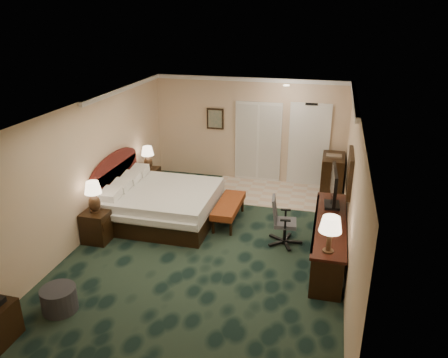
% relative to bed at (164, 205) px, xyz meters
% --- Properties ---
extents(floor, '(5.00, 7.50, 0.00)m').
position_rel_bed_xyz_m(floor, '(1.30, -0.90, -0.35)').
color(floor, black).
rests_on(floor, ground).
extents(ceiling, '(5.00, 7.50, 0.00)m').
position_rel_bed_xyz_m(ceiling, '(1.30, -0.90, 2.35)').
color(ceiling, white).
rests_on(ceiling, wall_back).
extents(wall_back, '(5.00, 0.00, 2.70)m').
position_rel_bed_xyz_m(wall_back, '(1.30, 2.85, 1.00)').
color(wall_back, beige).
rests_on(wall_back, ground).
extents(wall_front, '(5.00, 0.00, 2.70)m').
position_rel_bed_xyz_m(wall_front, '(1.30, -4.65, 1.00)').
color(wall_front, beige).
rests_on(wall_front, ground).
extents(wall_left, '(0.00, 7.50, 2.70)m').
position_rel_bed_xyz_m(wall_left, '(-1.20, -0.90, 1.00)').
color(wall_left, beige).
rests_on(wall_left, ground).
extents(wall_right, '(0.00, 7.50, 2.70)m').
position_rel_bed_xyz_m(wall_right, '(3.80, -0.90, 1.00)').
color(wall_right, beige).
rests_on(wall_right, ground).
extents(crown_molding, '(5.00, 7.50, 0.10)m').
position_rel_bed_xyz_m(crown_molding, '(1.30, -0.90, 2.30)').
color(crown_molding, white).
rests_on(crown_molding, wall_back).
extents(tile_patch, '(3.20, 1.70, 0.01)m').
position_rel_bed_xyz_m(tile_patch, '(2.20, 2.00, -0.34)').
color(tile_patch, beige).
rests_on(tile_patch, ground).
extents(headboard, '(0.12, 2.00, 1.40)m').
position_rel_bed_xyz_m(headboard, '(-1.14, 0.10, 0.35)').
color(headboard, '#451910').
rests_on(headboard, ground).
extents(entry_door, '(1.02, 0.06, 2.18)m').
position_rel_bed_xyz_m(entry_door, '(2.85, 2.82, 0.70)').
color(entry_door, white).
rests_on(entry_door, ground).
extents(closet_doors, '(1.20, 0.06, 2.10)m').
position_rel_bed_xyz_m(closet_doors, '(1.55, 2.81, 0.70)').
color(closet_doors, silver).
rests_on(closet_doors, ground).
extents(wall_art, '(0.45, 0.06, 0.55)m').
position_rel_bed_xyz_m(wall_art, '(0.40, 2.81, 1.25)').
color(wall_art, '#4F695F').
rests_on(wall_art, wall_back).
extents(wall_mirror, '(0.05, 0.95, 0.75)m').
position_rel_bed_xyz_m(wall_mirror, '(3.76, -0.30, 1.20)').
color(wall_mirror, white).
rests_on(wall_mirror, wall_right).
extents(bed, '(2.20, 2.04, 0.70)m').
position_rel_bed_xyz_m(bed, '(0.00, 0.00, 0.00)').
color(bed, white).
rests_on(bed, ground).
extents(nightstand_near, '(0.50, 0.57, 0.62)m').
position_rel_bed_xyz_m(nightstand_near, '(-0.93, -1.15, -0.04)').
color(nightstand_near, black).
rests_on(nightstand_near, ground).
extents(nightstand_far, '(0.47, 0.54, 0.59)m').
position_rel_bed_xyz_m(nightstand_far, '(-0.95, 1.39, -0.06)').
color(nightstand_far, black).
rests_on(nightstand_far, ground).
extents(lamp_near, '(0.41, 0.41, 0.62)m').
position_rel_bed_xyz_m(lamp_near, '(-0.95, -1.16, 0.58)').
color(lamp_near, '#321A10').
rests_on(lamp_near, nightstand_near).
extents(lamp_far, '(0.34, 0.34, 0.58)m').
position_rel_bed_xyz_m(lamp_far, '(-0.94, 1.41, 0.53)').
color(lamp_far, '#321A10').
rests_on(lamp_far, nightstand_far).
extents(bed_bench, '(0.48, 1.36, 0.46)m').
position_rel_bed_xyz_m(bed_bench, '(1.39, 0.23, -0.12)').
color(bed_bench, maroon).
rests_on(bed_bench, ground).
extents(ottoman, '(0.66, 0.66, 0.38)m').
position_rel_bed_xyz_m(ottoman, '(-0.42, -3.26, -0.16)').
color(ottoman, '#2A2B30').
rests_on(ottoman, ground).
extents(desk, '(0.57, 2.63, 0.76)m').
position_rel_bed_xyz_m(desk, '(3.50, -0.76, 0.03)').
color(desk, black).
rests_on(desk, ground).
extents(tv, '(0.14, 0.97, 0.75)m').
position_rel_bed_xyz_m(tv, '(3.51, -0.09, 0.79)').
color(tv, black).
rests_on(tv, desk).
extents(desk_lamp, '(0.42, 0.42, 0.62)m').
position_rel_bed_xyz_m(desk_lamp, '(3.49, -1.82, 0.72)').
color(desk_lamp, '#321A10').
rests_on(desk_lamp, desk).
extents(desk_chair, '(0.62, 0.58, 0.97)m').
position_rel_bed_xyz_m(desk_chair, '(2.66, -0.40, 0.14)').
color(desk_chair, '#44444A').
rests_on(desk_chair, ground).
extents(minibar, '(0.52, 0.94, 0.99)m').
position_rel_bed_xyz_m(minibar, '(3.49, 2.30, 0.14)').
color(minibar, black).
rests_on(minibar, ground).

